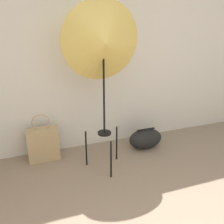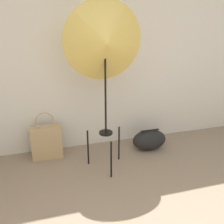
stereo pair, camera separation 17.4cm
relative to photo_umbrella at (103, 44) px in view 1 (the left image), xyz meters
name	(u,v)px [view 1 (the left image)]	position (x,y,z in m)	size (l,w,h in m)	color
wall_back	(89,52)	(0.01, 0.64, -0.18)	(8.00, 0.05, 2.60)	silver
photo_umbrella	(103,44)	(0.00, 0.00, 0.00)	(0.86, 0.38, 1.93)	black
tote_bag	(43,144)	(-0.68, 0.43, -1.26)	(0.39, 0.17, 0.63)	tan
duffel_bag	(145,139)	(0.68, 0.26, -1.34)	(0.47, 0.28, 0.28)	black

